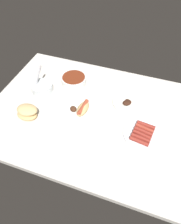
{
  "coord_description": "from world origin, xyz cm",
  "views": [
    {
      "loc": [
        -28.95,
        80.27,
        94.72
      ],
      "look_at": [
        -1.33,
        2.44,
        3.0
      ],
      "focal_mm": 34.47,
      "sensor_mm": 36.0,
      "label": 1
    }
  ],
  "objects_px": {
    "plate_hotdog_assembled": "(83,110)",
    "bowl_coleslaw": "(42,87)",
    "plate_sausages": "(142,134)",
    "plate_grilled_meat": "(128,102)",
    "bowl_chili": "(74,80)",
    "bread_stack": "(27,112)"
  },
  "relations": [
    {
      "from": "plate_hotdog_assembled",
      "to": "bowl_coleslaw",
      "type": "distance_m",
      "value": 0.32
    },
    {
      "from": "plate_hotdog_assembled",
      "to": "plate_sausages",
      "type": "relative_size",
      "value": 1.22
    },
    {
      "from": "plate_grilled_meat",
      "to": "bowl_chili",
      "type": "distance_m",
      "value": 0.39
    },
    {
      "from": "plate_hotdog_assembled",
      "to": "bread_stack",
      "type": "bearing_deg",
      "value": 25.23
    },
    {
      "from": "plate_sausages",
      "to": "bowl_coleslaw",
      "type": "bearing_deg",
      "value": -11.55
    },
    {
      "from": "bread_stack",
      "to": "plate_sausages",
      "type": "distance_m",
      "value": 0.66
    },
    {
      "from": "bowl_chili",
      "to": "plate_grilled_meat",
      "type": "bearing_deg",
      "value": 170.82
    },
    {
      "from": "bowl_coleslaw",
      "to": "plate_hotdog_assembled",
      "type": "bearing_deg",
      "value": 164.04
    },
    {
      "from": "plate_grilled_meat",
      "to": "bowl_chili",
      "type": "xyz_separation_m",
      "value": [
        0.38,
        -0.06,
        0.02
      ]
    },
    {
      "from": "plate_sausages",
      "to": "bowl_coleslaw",
      "type": "xyz_separation_m",
      "value": [
        0.67,
        -0.14,
        0.02
      ]
    },
    {
      "from": "plate_hotdog_assembled",
      "to": "plate_sausages",
      "type": "bearing_deg",
      "value": 172.35
    },
    {
      "from": "plate_grilled_meat",
      "to": "bread_stack",
      "type": "height_order",
      "value": "bread_stack"
    },
    {
      "from": "plate_hotdog_assembled",
      "to": "plate_sausages",
      "type": "xyz_separation_m",
      "value": [
        -0.36,
        0.05,
        -0.01
      ]
    },
    {
      "from": "bowl_chili",
      "to": "plate_sausages",
      "type": "bearing_deg",
      "value": 151.78
    },
    {
      "from": "plate_grilled_meat",
      "to": "plate_sausages",
      "type": "distance_m",
      "value": 0.25
    },
    {
      "from": "bowl_chili",
      "to": "bread_stack",
      "type": "xyz_separation_m",
      "value": [
        0.14,
        0.36,
        0.01
      ]
    },
    {
      "from": "plate_grilled_meat",
      "to": "bread_stack",
      "type": "distance_m",
      "value": 0.6
    },
    {
      "from": "bowl_chili",
      "to": "plate_hotdog_assembled",
      "type": "bearing_deg",
      "value": 123.31
    },
    {
      "from": "plate_grilled_meat",
      "to": "bowl_coleslaw",
      "type": "bearing_deg",
      "value": 7.74
    },
    {
      "from": "plate_grilled_meat",
      "to": "bowl_chili",
      "type": "relative_size",
      "value": 1.17
    },
    {
      "from": "bowl_chili",
      "to": "bowl_coleslaw",
      "type": "xyz_separation_m",
      "value": [
        0.16,
        0.14,
        -0.0
      ]
    },
    {
      "from": "plate_grilled_meat",
      "to": "plate_hotdog_assembled",
      "type": "distance_m",
      "value": 0.29
    }
  ]
}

